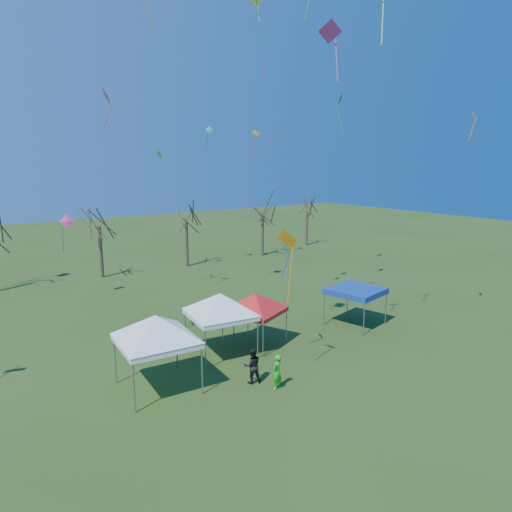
{
  "coord_description": "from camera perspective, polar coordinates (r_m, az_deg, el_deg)",
  "views": [
    {
      "loc": [
        -14.17,
        -16.54,
        10.2
      ],
      "look_at": [
        -0.36,
        3.0,
        5.3
      ],
      "focal_mm": 32.0,
      "sensor_mm": 36.0,
      "label": 1
    }
  ],
  "objects": [
    {
      "name": "ground",
      "position": [
        24.05,
        4.97,
        -13.56
      ],
      "size": [
        140.0,
        140.0,
        0.0
      ],
      "primitive_type": "plane",
      "color": "#294616",
      "rests_on": "ground"
    },
    {
      "name": "tree_2",
      "position": [
        42.76,
        -19.17,
        5.7
      ],
      "size": [
        3.71,
        3.71,
        8.18
      ],
      "color": "#3D2D21",
      "rests_on": "ground"
    },
    {
      "name": "tree_3",
      "position": [
        45.52,
        -8.8,
        6.26
      ],
      "size": [
        3.59,
        3.59,
        7.91
      ],
      "color": "#3D2D21",
      "rests_on": "ground"
    },
    {
      "name": "tree_4",
      "position": [
        50.32,
        0.82,
        6.86
      ],
      "size": [
        3.58,
        3.58,
        7.89
      ],
      "color": "#3D2D21",
      "rests_on": "ground"
    },
    {
      "name": "tree_5",
      "position": [
        57.19,
        6.43,
        7.03
      ],
      "size": [
        3.39,
        3.39,
        7.46
      ],
      "color": "#3D2D21",
      "rests_on": "ground"
    },
    {
      "name": "tent_white_west",
      "position": [
        21.05,
        -12.46,
        -7.86
      ],
      "size": [
        4.61,
        4.61,
        4.08
      ],
      "rotation": [
        0.0,
        0.0,
        -0.07
      ],
      "color": "gray",
      "rests_on": "ground"
    },
    {
      "name": "tent_white_mid",
      "position": [
        24.36,
        -4.51,
        -5.2
      ],
      "size": [
        4.44,
        4.44,
        3.94
      ],
      "rotation": [
        0.0,
        0.0,
        -0.12
      ],
      "color": "gray",
      "rests_on": "ground"
    },
    {
      "name": "tent_red",
      "position": [
        25.65,
        -0.14,
        -5.09
      ],
      "size": [
        3.7,
        3.7,
        3.52
      ],
      "rotation": [
        0.0,
        0.0,
        0.4
      ],
      "color": "gray",
      "rests_on": "ground"
    },
    {
      "name": "tent_blue",
      "position": [
        29.7,
        12.38,
        -4.33
      ],
      "size": [
        3.62,
        3.62,
        2.39
      ],
      "rotation": [
        0.0,
        0.0,
        0.22
      ],
      "color": "gray",
      "rests_on": "ground"
    },
    {
      "name": "person_green",
      "position": [
        21.56,
        2.64,
        -14.24
      ],
      "size": [
        0.7,
        0.59,
        1.62
      ],
      "primitive_type": "imported",
      "rotation": [
        0.0,
        0.0,
        3.54
      ],
      "color": "#20CB20",
      "rests_on": "ground"
    },
    {
      "name": "person_dark",
      "position": [
        22.01,
        -0.46,
        -13.52
      ],
      "size": [
        1.02,
        0.91,
        1.73
      ],
      "primitive_type": "imported",
      "rotation": [
        0.0,
        0.0,
        2.78
      ],
      "color": "black",
      "rests_on": "ground"
    },
    {
      "name": "kite_13",
      "position": [
        36.03,
        -22.58,
        3.94
      ],
      "size": [
        1.15,
        0.8,
        2.82
      ],
      "rotation": [
        0.0,
        0.0,
        6.19
      ],
      "color": "#EC3486",
      "rests_on": "ground"
    },
    {
      "name": "kite_9",
      "position": [
        30.16,
        25.61,
        15.49
      ],
      "size": [
        0.79,
        0.64,
        1.73
      ],
      "rotation": [
        0.0,
        0.0,
        0.37
      ],
      "color": "#FF460D",
      "rests_on": "ground"
    },
    {
      "name": "kite_6",
      "position": [
        53.82,
        -0.03,
        29.34
      ],
      "size": [
        1.23,
        0.96,
        2.61
      ],
      "rotation": [
        0.0,
        0.0,
        2.68
      ],
      "color": "#F5FB1A",
      "rests_on": "ground"
    },
    {
      "name": "kite_11",
      "position": [
        33.96,
        -18.15,
        18.48
      ],
      "size": [
        0.95,
        1.43,
        2.88
      ],
      "rotation": [
        0.0,
        0.0,
        1.33
      ],
      "color": "red",
      "rests_on": "ground"
    },
    {
      "name": "kite_18",
      "position": [
        30.76,
        0.89,
        23.74
      ],
      "size": [
        0.6,
        0.74,
        1.85
      ],
      "rotation": [
        0.0,
        0.0,
        4.16
      ],
      "color": "#6E17A5",
      "rests_on": "ground"
    },
    {
      "name": "kite_5",
      "position": [
        20.67,
        3.97,
        1.97
      ],
      "size": [
        0.9,
        1.2,
        3.46
      ],
      "rotation": [
        0.0,
        0.0,
        1.9
      ],
      "color": "orange",
      "rests_on": "ground"
    },
    {
      "name": "kite_19",
      "position": [
        43.9,
        -5.85,
        15.36
      ],
      "size": [
        0.88,
        0.71,
        2.09
      ],
      "rotation": [
        0.0,
        0.0,
        5.9
      ],
      "color": "#0B9BAD",
      "rests_on": "ground"
    },
    {
      "name": "kite_22",
      "position": [
        43.8,
        -11.93,
        12.26
      ],
      "size": [
        0.96,
        0.92,
        3.05
      ],
      "rotation": [
        0.0,
        0.0,
        1.56
      ],
      "color": "green",
      "rests_on": "ground"
    },
    {
      "name": "kite_17",
      "position": [
        35.37,
        10.47,
        18.73
      ],
      "size": [
        1.07,
        0.96,
        3.22
      ],
      "rotation": [
        0.0,
        0.0,
        3.8
      ],
      "color": "#16921A",
      "rests_on": "ground"
    },
    {
      "name": "kite_27",
      "position": [
        23.73,
        9.24,
        25.92
      ],
      "size": [
        1.33,
        1.2,
        2.76
      ],
      "rotation": [
        0.0,
        0.0,
        2.58
      ],
      "color": "#DC318F",
      "rests_on": "ground"
    },
    {
      "name": "kite_1",
      "position": [
        22.82,
        3.69,
        0.86
      ],
      "size": [
        0.9,
        1.0,
        1.9
      ],
      "rotation": [
        0.0,
        0.0,
        1.01
      ],
      "color": "#1435DE",
      "rests_on": "ground"
    },
    {
      "name": "kite_12",
      "position": [
        47.02,
        -0.01,
        15.03
      ],
      "size": [
        0.87,
        0.61,
        2.63
      ],
      "rotation": [
        0.0,
        0.0,
        6.26
      ],
      "color": "orange",
      "rests_on": "ground"
    }
  ]
}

